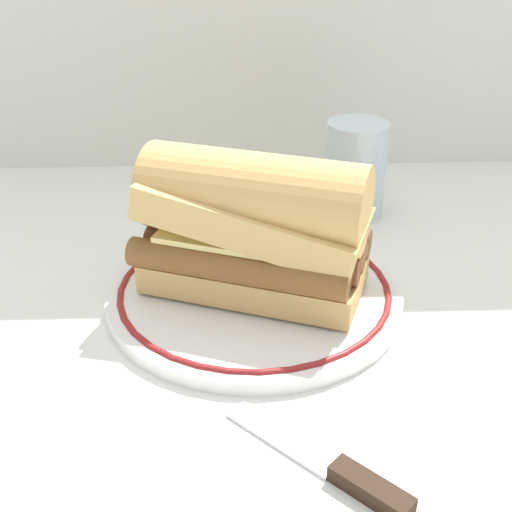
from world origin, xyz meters
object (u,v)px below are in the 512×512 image
(plate, at_px, (256,292))
(butter_knife, at_px, (333,466))
(sausage_sandwich, at_px, (256,224))
(drinking_glass, at_px, (356,175))

(plate, distance_m, butter_knife, 0.21)
(sausage_sandwich, height_order, butter_knife, sausage_sandwich)
(butter_knife, bearing_deg, drinking_glass, 78.72)
(sausage_sandwich, xyz_separation_m, butter_knife, (0.04, -0.20, -0.07))
(plate, xyz_separation_m, sausage_sandwich, (0.00, -0.00, 0.07))
(plate, relative_size, butter_knife, 2.31)
(drinking_glass, distance_m, butter_knife, 0.39)
(plate, bearing_deg, drinking_glass, 56.50)
(plate, xyz_separation_m, drinking_glass, (0.12, 0.18, 0.04))
(plate, xyz_separation_m, butter_knife, (0.04, -0.20, -0.00))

